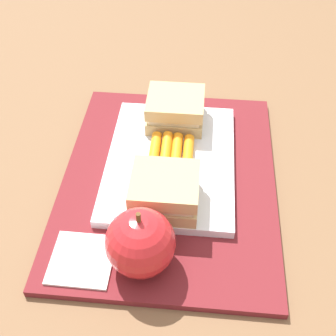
# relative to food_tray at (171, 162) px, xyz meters

# --- Properties ---
(ground_plane) EXTENTS (2.40, 2.40, 0.00)m
(ground_plane) POSITION_rel_food_tray_xyz_m (0.03, 0.00, -0.02)
(ground_plane) COLOR brown
(lunchbag_mat) EXTENTS (0.36, 0.28, 0.01)m
(lunchbag_mat) POSITION_rel_food_tray_xyz_m (0.03, 0.00, -0.01)
(lunchbag_mat) COLOR maroon
(lunchbag_mat) RESTS_ON ground_plane
(food_tray) EXTENTS (0.23, 0.17, 0.01)m
(food_tray) POSITION_rel_food_tray_xyz_m (0.00, 0.00, 0.00)
(food_tray) COLOR white
(food_tray) RESTS_ON lunchbag_mat
(sandwich_half_left) EXTENTS (0.07, 0.08, 0.04)m
(sandwich_half_left) POSITION_rel_food_tray_xyz_m (-0.08, 0.00, 0.03)
(sandwich_half_left) COLOR tan
(sandwich_half_left) RESTS_ON food_tray
(sandwich_half_right) EXTENTS (0.07, 0.08, 0.04)m
(sandwich_half_right) POSITION_rel_food_tray_xyz_m (0.08, 0.00, 0.03)
(sandwich_half_right) COLOR tan
(sandwich_half_right) RESTS_ON food_tray
(carrot_sticks_bundle) EXTENTS (0.08, 0.06, 0.02)m
(carrot_sticks_bundle) POSITION_rel_food_tray_xyz_m (0.00, 0.00, 0.01)
(carrot_sticks_bundle) COLOR orange
(carrot_sticks_bundle) RESTS_ON food_tray
(apple) EXTENTS (0.08, 0.08, 0.09)m
(apple) POSITION_rel_food_tray_xyz_m (0.16, -0.02, 0.03)
(apple) COLOR red
(apple) RESTS_ON lunchbag_mat
(paper_napkin) EXTENTS (0.07, 0.07, 0.00)m
(paper_napkin) POSITION_rel_food_tray_xyz_m (0.16, -0.09, -0.00)
(paper_napkin) COLOR white
(paper_napkin) RESTS_ON lunchbag_mat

